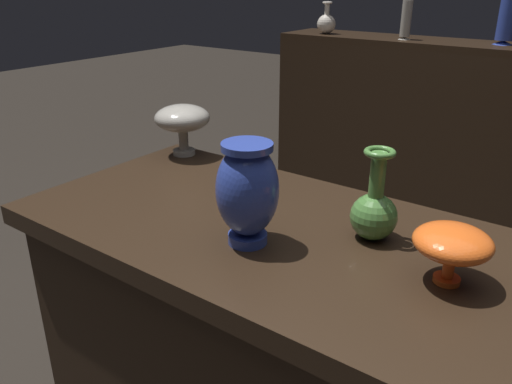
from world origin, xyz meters
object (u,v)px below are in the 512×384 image
shelf_vase_center (508,16)px  shelf_vase_left (406,21)px  vase_tall_behind (452,244)px  vase_centerpiece (247,190)px  vase_left_accent (374,210)px  vase_right_accent (182,119)px  shelf_vase_far_left (326,23)px

shelf_vase_center → shelf_vase_left: (-0.52, -0.09, -0.04)m
vase_tall_behind → shelf_vase_left: bearing=114.0°
vase_centerpiece → vase_left_accent: size_ratio=1.10×
vase_right_accent → shelf_vase_left: shelf_vase_left is taller
vase_centerpiece → shelf_vase_far_left: (-1.07, 2.23, 0.13)m
vase_centerpiece → vase_right_accent: size_ratio=1.29×
vase_tall_behind → shelf_vase_center: 2.28m
vase_centerpiece → shelf_vase_far_left: size_ratio=1.18×
vase_left_accent → vase_right_accent: bearing=166.8°
vase_centerpiece → shelf_vase_left: (-0.55, 2.24, 0.17)m
shelf_vase_center → vase_left_accent: bearing=-83.6°
vase_centerpiece → vase_right_accent: vase_centerpiece is taller
vase_right_accent → shelf_vase_center: 2.04m
vase_left_accent → shelf_vase_center: 2.17m
vase_left_accent → shelf_vase_left: size_ratio=0.96×
vase_right_accent → shelf_vase_center: (0.50, 1.97, 0.22)m
vase_tall_behind → vase_right_accent: size_ratio=0.83×
vase_centerpiece → vase_tall_behind: bearing=13.8°
shelf_vase_center → shelf_vase_left: size_ratio=1.39×
vase_left_accent → vase_right_accent: size_ratio=1.18×
vase_centerpiece → vase_tall_behind: 0.42m
vase_tall_behind → shelf_vase_center: size_ratio=0.49×
shelf_vase_center → shelf_vase_far_left: 1.05m
vase_left_accent → shelf_vase_left: bearing=110.3°
shelf_vase_left → shelf_vase_far_left: (-0.52, -0.00, -0.04)m
vase_right_accent → shelf_vase_center: bearing=75.6°
vase_tall_behind → vase_left_accent: (-0.19, 0.08, -0.02)m
vase_tall_behind → shelf_vase_left: size_ratio=0.68×
vase_tall_behind → vase_left_accent: 0.21m
vase_tall_behind → shelf_vase_far_left: (-1.47, 2.13, 0.17)m
vase_left_accent → vase_right_accent: 0.77m
vase_tall_behind → shelf_vase_left: 2.35m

